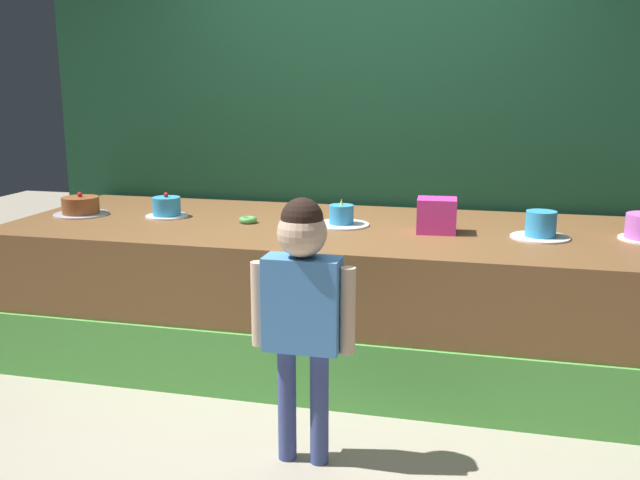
{
  "coord_description": "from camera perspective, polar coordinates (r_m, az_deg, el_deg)",
  "views": [
    {
      "loc": [
        0.83,
        -3.21,
        1.62
      ],
      "look_at": [
        -0.06,
        0.41,
        0.78
      ],
      "focal_mm": 39.64,
      "sensor_mm": 36.0,
      "label": 1
    }
  ],
  "objects": [
    {
      "name": "stage_platform",
      "position": [
        4.17,
        1.66,
        -4.31
      ],
      "size": [
        3.87,
        1.4,
        0.81
      ],
      "color": "brown",
      "rests_on": "ground_plane"
    },
    {
      "name": "cake_left",
      "position": [
        4.43,
        -12.27,
        2.56
      ],
      "size": [
        0.26,
        0.26,
        0.15
      ],
      "color": "white",
      "rests_on": "stage_platform"
    },
    {
      "name": "cake_center",
      "position": [
        4.07,
        1.74,
        1.82
      ],
      "size": [
        0.32,
        0.32,
        0.16
      ],
      "color": "white",
      "rests_on": "stage_platform"
    },
    {
      "name": "donut",
      "position": [
        4.16,
        -5.84,
        1.62
      ],
      "size": [
        0.11,
        0.11,
        0.04
      ],
      "primitive_type": "torus",
      "color": "#59B259",
      "rests_on": "stage_platform"
    },
    {
      "name": "pink_box",
      "position": [
        3.92,
        9.4,
        1.97
      ],
      "size": [
        0.22,
        0.19,
        0.19
      ],
      "primitive_type": "cube",
      "rotation": [
        0.0,
        0.0,
        0.07
      ],
      "color": "#E3369F",
      "rests_on": "stage_platform"
    },
    {
      "name": "curtain_backdrop",
      "position": [
        4.76,
        3.79,
        11.05
      ],
      "size": [
        4.5,
        0.08,
        2.97
      ],
      "primitive_type": "cube",
      "color": "#19472D",
      "rests_on": "ground_plane"
    },
    {
      "name": "ground_plane",
      "position": [
        3.69,
        -0.68,
        -13.34
      ],
      "size": [
        12.0,
        12.0,
        0.0
      ],
      "primitive_type": "plane",
      "color": "#ADA38E"
    },
    {
      "name": "cake_right",
      "position": [
        3.91,
        17.39,
        1.03
      ],
      "size": [
        0.31,
        0.31,
        0.15
      ],
      "color": "white",
      "rests_on": "stage_platform"
    },
    {
      "name": "child_figure",
      "position": [
        2.94,
        -1.43,
        -4.51
      ],
      "size": [
        0.45,
        0.21,
        1.16
      ],
      "color": "#3F4C8C",
      "rests_on": "ground_plane"
    },
    {
      "name": "cake_far_left",
      "position": [
        4.63,
        -18.76,
        2.57
      ],
      "size": [
        0.33,
        0.33,
        0.14
      ],
      "color": "silver",
      "rests_on": "stage_platform"
    }
  ]
}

